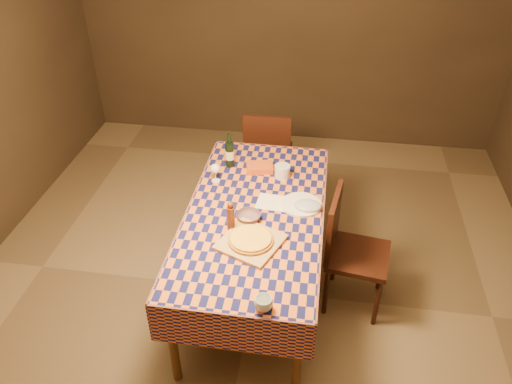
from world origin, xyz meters
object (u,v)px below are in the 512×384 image
white_plate (301,205)px  chair_right (348,246)px  bowl (249,217)px  wine_bottle (230,154)px  pizza (251,239)px  dining_table (255,220)px  cutting_board (251,242)px  chair_far (268,151)px

white_plate → chair_right: bearing=-14.7°
bowl → wine_bottle: (-0.25, 0.65, 0.08)m
bowl → wine_bottle: bearing=111.2°
pizza → chair_right: (0.63, 0.36, -0.28)m
dining_table → cutting_board: size_ratio=5.24×
bowl → white_plate: 0.40m
bowl → wine_bottle: size_ratio=0.58×
pizza → chair_right: size_ratio=0.39×
dining_table → chair_right: (0.65, 0.03, -0.17)m
dining_table → white_plate: (0.31, 0.12, 0.08)m
cutting_board → chair_right: 0.77m
chair_right → pizza: bearing=-150.6°
dining_table → white_plate: 0.34m
chair_far → dining_table: bearing=-86.8°
cutting_board → pizza: pizza is taller
pizza → chair_right: bearing=29.4°
pizza → chair_far: bearing=93.4°
bowl → white_plate: bowl is taller
cutting_board → chair_right: bearing=29.4°
dining_table → wine_bottle: 0.65m
cutting_board → wine_bottle: (-0.30, 0.89, 0.09)m
dining_table → chair_far: chair_far is taller
wine_bottle → white_plate: (0.59, -0.44, -0.10)m
wine_bottle → chair_far: 0.79m
cutting_board → bowl: 0.24m
bowl → chair_right: chair_right is taller
bowl → chair_far: 1.36m
white_plate → chair_right: size_ratio=0.31×
bowl → wine_bottle: 0.71m
cutting_board → chair_right: chair_right is taller
dining_table → chair_right: 0.68m
dining_table → chair_right: bearing=2.2°
pizza → bowl: (-0.05, 0.23, -0.01)m
dining_table → wine_bottle: size_ratio=6.54×
cutting_board → wine_bottle: 0.94m
chair_right → wine_bottle: bearing=150.4°
cutting_board → dining_table: bearing=94.1°
wine_bottle → chair_far: size_ratio=0.30×
dining_table → bowl: (-0.03, -0.10, 0.10)m
white_plate → chair_far: 1.21m
pizza → bowl: bearing=102.5°
dining_table → bowl: bearing=-106.1°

